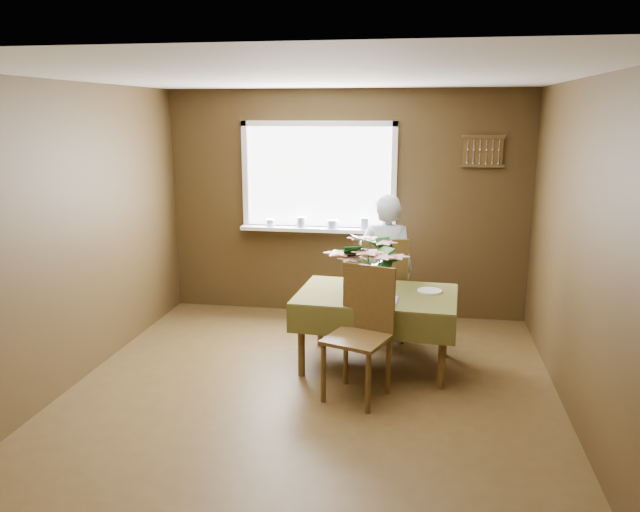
% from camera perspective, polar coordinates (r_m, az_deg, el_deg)
% --- Properties ---
extents(floor, '(4.50, 4.50, 0.00)m').
position_cam_1_polar(floor, '(5.16, -1.04, -12.82)').
color(floor, '#463218').
rests_on(floor, ground).
extents(ceiling, '(4.50, 4.50, 0.00)m').
position_cam_1_polar(ceiling, '(4.65, -1.17, 16.11)').
color(ceiling, white).
rests_on(ceiling, wall_back).
extents(wall_back, '(4.00, 0.00, 4.00)m').
position_cam_1_polar(wall_back, '(6.94, 2.34, 4.73)').
color(wall_back, brown).
rests_on(wall_back, floor).
extents(wall_front, '(4.00, 0.00, 4.00)m').
position_cam_1_polar(wall_front, '(2.66, -10.18, -9.21)').
color(wall_front, brown).
rests_on(wall_front, floor).
extents(wall_left, '(0.00, 4.50, 4.50)m').
position_cam_1_polar(wall_left, '(5.48, -22.13, 1.54)').
color(wall_left, brown).
rests_on(wall_left, floor).
extents(wall_right, '(0.00, 4.50, 4.50)m').
position_cam_1_polar(wall_right, '(4.81, 23.02, -0.02)').
color(wall_right, brown).
rests_on(wall_right, floor).
extents(window_assembly, '(1.72, 0.20, 1.22)m').
position_cam_1_polar(window_assembly, '(6.92, -0.14, 5.64)').
color(window_assembly, white).
rests_on(window_assembly, wall_back).
extents(spoon_rack, '(0.44, 0.05, 0.33)m').
position_cam_1_polar(spoon_rack, '(6.82, 14.69, 9.24)').
color(spoon_rack, '#523B1A').
rests_on(spoon_rack, wall_back).
extents(dining_table, '(1.46, 1.03, 0.69)m').
position_cam_1_polar(dining_table, '(5.59, 5.20, -4.19)').
color(dining_table, '#523B1A').
rests_on(dining_table, floor).
extents(chair_far, '(0.50, 0.50, 1.06)m').
position_cam_1_polar(chair_far, '(6.24, 5.83, -2.65)').
color(chair_far, '#523B1A').
rests_on(chair_far, floor).
extents(chair_near, '(0.58, 0.58, 1.06)m').
position_cam_1_polar(chair_near, '(5.03, 3.85, -6.54)').
color(chair_near, '#523B1A').
rests_on(chair_near, floor).
extents(seated_woman, '(0.55, 0.37, 1.49)m').
position_cam_1_polar(seated_woman, '(6.17, 6.03, -1.18)').
color(seated_woman, white).
rests_on(seated_woman, floor).
extents(flower_bouquet, '(0.62, 0.62, 0.53)m').
position_cam_1_polar(flower_bouquet, '(5.31, 4.65, -0.36)').
color(flower_bouquet, white).
rests_on(flower_bouquet, dining_table).
extents(side_plate, '(0.26, 0.26, 0.01)m').
position_cam_1_polar(side_plate, '(5.67, 9.99, -3.17)').
color(side_plate, white).
rests_on(side_plate, dining_table).
extents(table_knife, '(0.08, 0.23, 0.00)m').
position_cam_1_polar(table_knife, '(5.39, 6.40, -3.87)').
color(table_knife, silver).
rests_on(table_knife, dining_table).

